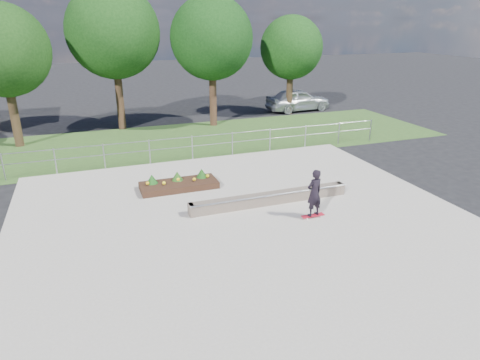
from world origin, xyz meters
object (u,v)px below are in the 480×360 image
object	(u,v)px
grind_ledge	(270,198)
parked_car	(298,100)
skateboarder	(314,193)
planter_bed	(179,183)

from	to	relation	value
grind_ledge	parked_car	bearing A→B (deg)	59.40
skateboarder	parked_car	bearing A→B (deg)	64.31
parked_car	planter_bed	bearing A→B (deg)	133.16
grind_ledge	planter_bed	bearing A→B (deg)	136.13
planter_bed	parked_car	world-z (taller)	parked_car
planter_bed	skateboarder	bearing A→B (deg)	-49.03
skateboarder	grind_ledge	bearing A→B (deg)	119.82
planter_bed	skateboarder	xyz separation A→B (m)	(3.65, -4.20, 0.70)
grind_ledge	parked_car	xyz separation A→B (m)	(8.75, 14.80, 0.54)
planter_bed	parked_car	distance (m)	16.74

